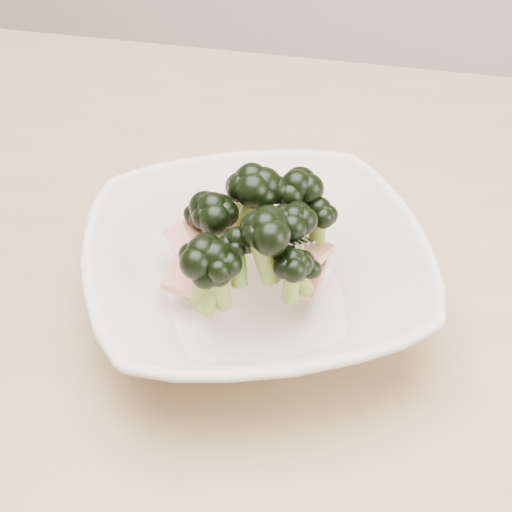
% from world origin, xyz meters
% --- Properties ---
extents(dining_table, '(1.20, 0.80, 0.75)m').
position_xyz_m(dining_table, '(0.00, 0.00, 0.65)').
color(dining_table, tan).
rests_on(dining_table, ground).
extents(broccoli_dish, '(0.35, 0.35, 0.12)m').
position_xyz_m(broccoli_dish, '(0.08, -0.07, 0.79)').
color(broccoli_dish, beige).
rests_on(broccoli_dish, dining_table).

